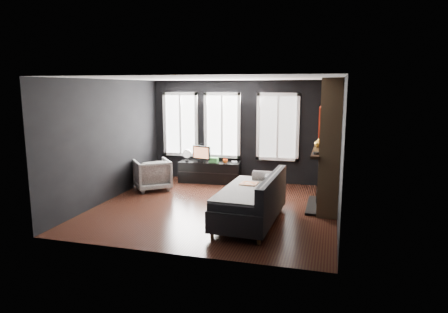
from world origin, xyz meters
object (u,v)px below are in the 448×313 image
(monitor, at_px, (202,153))
(sofa, at_px, (250,198))
(mug, at_px, (225,160))
(mantel_vase, at_px, (319,143))
(armchair, at_px, (152,173))
(book, at_px, (232,158))
(media_console, at_px, (210,172))

(monitor, bearing_deg, sofa, -40.20)
(mug, height_order, mantel_vase, mantel_vase)
(armchair, bearing_deg, book, 176.27)
(armchair, xyz_separation_m, book, (1.73, 1.20, 0.24))
(sofa, height_order, armchair, sofa)
(book, bearing_deg, mantel_vase, -27.03)
(book, relative_size, mantel_vase, 1.01)
(media_console, xyz_separation_m, mantel_vase, (2.84, -1.05, 1.04))
(sofa, distance_m, media_console, 3.32)
(sofa, height_order, monitor, monitor)
(mantel_vase, bearing_deg, sofa, -122.55)
(mug, distance_m, mantel_vase, 2.71)
(sofa, distance_m, monitor, 3.42)
(mantel_vase, bearing_deg, armchair, -179.36)
(sofa, xyz_separation_m, mug, (-1.26, 2.82, 0.15))
(media_console, bearing_deg, monitor, -174.72)
(sofa, bearing_deg, mantel_vase, 60.07)
(sofa, height_order, mantel_vase, mantel_vase)
(monitor, height_order, mug, monitor)
(book, xyz_separation_m, mantel_vase, (2.27, -1.16, 0.66))
(mug, bearing_deg, monitor, -179.51)
(armchair, bearing_deg, mantel_vase, 142.14)
(monitor, xyz_separation_m, book, (0.79, 0.14, -0.14))
(armchair, relative_size, monitor, 1.55)
(media_console, relative_size, monitor, 3.01)
(mug, relative_size, mantel_vase, 0.64)
(armchair, bearing_deg, mug, 175.26)
(monitor, bearing_deg, armchair, -115.94)
(book, height_order, mantel_vase, mantel_vase)
(armchair, xyz_separation_m, monitor, (0.94, 1.06, 0.38))
(monitor, bearing_deg, mug, 16.13)
(book, bearing_deg, sofa, -69.29)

